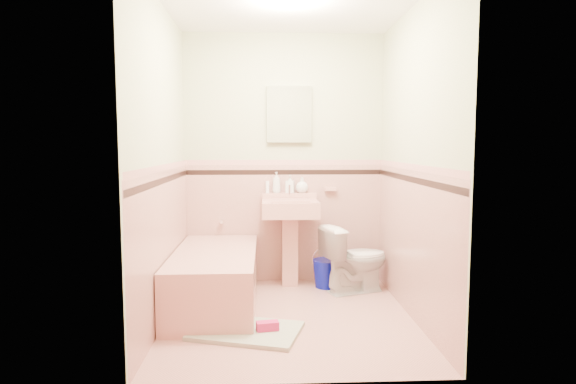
{
  "coord_description": "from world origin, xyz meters",
  "views": [
    {
      "loc": [
        -0.19,
        -3.82,
        1.4
      ],
      "look_at": [
        0.0,
        0.25,
        1.0
      ],
      "focal_mm": 30.31,
      "sensor_mm": 36.0,
      "label": 1
    }
  ],
  "objects_px": {
    "bathtub": "(215,280)",
    "sink": "(290,244)",
    "soap_bottle_mid": "(290,184)",
    "shoe": "(268,326)",
    "bucket": "(327,273)",
    "medicine_cabinet": "(289,114)",
    "soap_bottle_right": "(302,185)",
    "soap_bottle_left": "(276,182)",
    "toilet": "(355,258)"
  },
  "relations": [
    {
      "from": "sink",
      "to": "shoe",
      "type": "height_order",
      "value": "sink"
    },
    {
      "from": "soap_bottle_right",
      "to": "toilet",
      "type": "xyz_separation_m",
      "value": [
        0.48,
        -0.37,
        -0.67
      ]
    },
    {
      "from": "sink",
      "to": "shoe",
      "type": "xyz_separation_m",
      "value": [
        -0.23,
        -1.21,
        -0.36
      ]
    },
    {
      "from": "sink",
      "to": "medicine_cabinet",
      "type": "xyz_separation_m",
      "value": [
        0.0,
        0.21,
        1.27
      ]
    },
    {
      "from": "bathtub",
      "to": "soap_bottle_left",
      "type": "height_order",
      "value": "soap_bottle_left"
    },
    {
      "from": "medicine_cabinet",
      "to": "sink",
      "type": "bearing_deg",
      "value": -90.0
    },
    {
      "from": "bathtub",
      "to": "toilet",
      "type": "height_order",
      "value": "toilet"
    },
    {
      "from": "bucket",
      "to": "soap_bottle_mid",
      "type": "bearing_deg",
      "value": 148.78
    },
    {
      "from": "medicine_cabinet",
      "to": "shoe",
      "type": "distance_m",
      "value": 2.18
    },
    {
      "from": "medicine_cabinet",
      "to": "bucket",
      "type": "bearing_deg",
      "value": -34.13
    },
    {
      "from": "sink",
      "to": "soap_bottle_mid",
      "type": "distance_m",
      "value": 0.6
    },
    {
      "from": "sink",
      "to": "soap_bottle_right",
      "type": "bearing_deg",
      "value": 54.46
    },
    {
      "from": "bathtub",
      "to": "bucket",
      "type": "bearing_deg",
      "value": 25.62
    },
    {
      "from": "sink",
      "to": "toilet",
      "type": "distance_m",
      "value": 0.65
    },
    {
      "from": "medicine_cabinet",
      "to": "bucket",
      "type": "distance_m",
      "value": 1.62
    },
    {
      "from": "soap_bottle_right",
      "to": "bucket",
      "type": "xyz_separation_m",
      "value": [
        0.23,
        -0.21,
        -0.86
      ]
    },
    {
      "from": "bathtub",
      "to": "soap_bottle_left",
      "type": "bearing_deg",
      "value": 52.18
    },
    {
      "from": "shoe",
      "to": "soap_bottle_mid",
      "type": "bearing_deg",
      "value": 70.89
    },
    {
      "from": "shoe",
      "to": "soap_bottle_right",
      "type": "bearing_deg",
      "value": 66.09
    },
    {
      "from": "bathtub",
      "to": "soap_bottle_mid",
      "type": "bearing_deg",
      "value": 45.94
    },
    {
      "from": "soap_bottle_mid",
      "to": "shoe",
      "type": "xyz_separation_m",
      "value": [
        -0.24,
        -1.39,
        -0.94
      ]
    },
    {
      "from": "sink",
      "to": "soap_bottle_right",
      "type": "xyz_separation_m",
      "value": [
        0.13,
        0.18,
        0.57
      ]
    },
    {
      "from": "toilet",
      "to": "bucket",
      "type": "bearing_deg",
      "value": 38.76
    },
    {
      "from": "bathtub",
      "to": "soap_bottle_left",
      "type": "xyz_separation_m",
      "value": [
        0.55,
        0.71,
        0.79
      ]
    },
    {
      "from": "soap_bottle_mid",
      "to": "bucket",
      "type": "height_order",
      "value": "soap_bottle_mid"
    },
    {
      "from": "medicine_cabinet",
      "to": "toilet",
      "type": "distance_m",
      "value": 1.56
    },
    {
      "from": "sink",
      "to": "soap_bottle_right",
      "type": "distance_m",
      "value": 0.61
    },
    {
      "from": "bathtub",
      "to": "soap_bottle_right",
      "type": "relative_size",
      "value": 9.51
    },
    {
      "from": "bucket",
      "to": "medicine_cabinet",
      "type": "bearing_deg",
      "value": 145.87
    },
    {
      "from": "soap_bottle_left",
      "to": "soap_bottle_mid",
      "type": "bearing_deg",
      "value": 0.0
    },
    {
      "from": "soap_bottle_left",
      "to": "shoe",
      "type": "bearing_deg",
      "value": -94.16
    },
    {
      "from": "medicine_cabinet",
      "to": "soap_bottle_mid",
      "type": "xyz_separation_m",
      "value": [
        0.01,
        -0.03,
        -0.7
      ]
    },
    {
      "from": "soap_bottle_left",
      "to": "soap_bottle_right",
      "type": "height_order",
      "value": "soap_bottle_left"
    },
    {
      "from": "medicine_cabinet",
      "to": "toilet",
      "type": "height_order",
      "value": "medicine_cabinet"
    },
    {
      "from": "medicine_cabinet",
      "to": "soap_bottle_left",
      "type": "bearing_deg",
      "value": -166.9
    },
    {
      "from": "bathtub",
      "to": "sink",
      "type": "relative_size",
      "value": 1.75
    },
    {
      "from": "soap_bottle_left",
      "to": "soap_bottle_right",
      "type": "xyz_separation_m",
      "value": [
        0.26,
        0.0,
        -0.03
      ]
    },
    {
      "from": "soap_bottle_mid",
      "to": "shoe",
      "type": "relative_size",
      "value": 1.1
    },
    {
      "from": "sink",
      "to": "shoe",
      "type": "distance_m",
      "value": 1.28
    },
    {
      "from": "soap_bottle_mid",
      "to": "toilet",
      "type": "xyz_separation_m",
      "value": [
        0.6,
        -0.37,
        -0.68
      ]
    },
    {
      "from": "sink",
      "to": "soap_bottle_left",
      "type": "relative_size",
      "value": 4.08
    },
    {
      "from": "soap_bottle_left",
      "to": "shoe",
      "type": "xyz_separation_m",
      "value": [
        -0.1,
        -1.39,
        -0.96
      ]
    },
    {
      "from": "shoe",
      "to": "bucket",
      "type": "bearing_deg",
      "value": 54.01
    },
    {
      "from": "bathtub",
      "to": "medicine_cabinet",
      "type": "bearing_deg",
      "value": 47.42
    },
    {
      "from": "soap_bottle_left",
      "to": "soap_bottle_mid",
      "type": "distance_m",
      "value": 0.14
    },
    {
      "from": "medicine_cabinet",
      "to": "shoe",
      "type": "height_order",
      "value": "medicine_cabinet"
    },
    {
      "from": "bathtub",
      "to": "medicine_cabinet",
      "type": "height_order",
      "value": "medicine_cabinet"
    },
    {
      "from": "soap_bottle_left",
      "to": "toilet",
      "type": "relative_size",
      "value": 0.33
    },
    {
      "from": "sink",
      "to": "shoe",
      "type": "relative_size",
      "value": 5.25
    },
    {
      "from": "soap_bottle_mid",
      "to": "bucket",
      "type": "distance_m",
      "value": 0.96
    }
  ]
}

